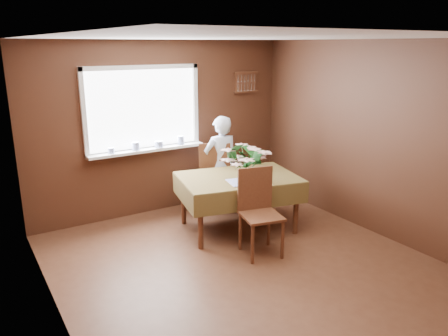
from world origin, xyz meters
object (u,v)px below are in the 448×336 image
chair_far (214,174)px  flower_bouquet (246,158)px  chair_near (259,208)px  dining_table (238,183)px  seated_woman (221,165)px

chair_far → flower_bouquet: size_ratio=2.02×
chair_far → chair_near: size_ratio=1.03×
chair_near → flower_bouquet: (0.17, 0.51, 0.48)m
dining_table → seated_woman: bearing=90.0°
chair_far → chair_near: chair_far is taller
dining_table → seated_woman: 0.71m
dining_table → chair_near: 0.71m
flower_bouquet → seated_woman: bearing=80.1°
chair_far → chair_near: (-0.26, -1.47, -0.01)m
seated_woman → flower_bouquet: 0.94m
seated_woman → flower_bouquet: bearing=86.1°
dining_table → chair_far: (0.09, 0.79, -0.09)m
dining_table → flower_bouquet: size_ratio=3.29×
dining_table → flower_bouquet: 0.42m
dining_table → chair_far: 0.80m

